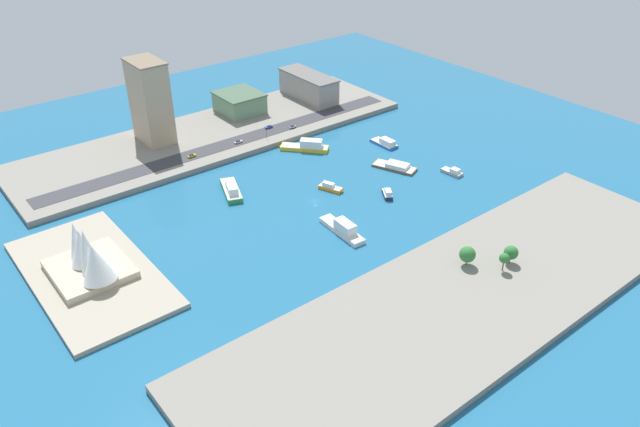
# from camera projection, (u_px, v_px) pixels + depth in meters

# --- Properties ---
(ground_plane) EXTENTS (440.00, 440.00, 0.00)m
(ground_plane) POSITION_uv_depth(u_px,v_px,m) (315.00, 201.00, 309.31)
(ground_plane) COLOR #23668E
(quay_west) EXTENTS (70.00, 240.00, 3.04)m
(quay_west) POSITION_uv_depth(u_px,v_px,m) (469.00, 297.00, 242.95)
(quay_west) COLOR gray
(quay_west) RESTS_ON ground_plane
(quay_east) EXTENTS (70.00, 240.00, 3.04)m
(quay_east) POSITION_uv_depth(u_px,v_px,m) (215.00, 135.00, 374.07)
(quay_east) COLOR gray
(quay_east) RESTS_ON ground_plane
(peninsula_point) EXTENTS (87.58, 45.29, 2.00)m
(peninsula_point) POSITION_uv_depth(u_px,v_px,m) (91.00, 274.00, 256.52)
(peninsula_point) COLOR #A89E89
(peninsula_point) RESTS_ON ground_plane
(road_strip) EXTENTS (12.52, 228.00, 0.15)m
(road_strip) POSITION_uv_depth(u_px,v_px,m) (231.00, 143.00, 360.46)
(road_strip) COLOR #38383D
(road_strip) RESTS_ON quay_east
(ferry_white_commuter) EXTENTS (29.11, 8.06, 6.78)m
(ferry_white_commuter) POSITION_uv_depth(u_px,v_px,m) (343.00, 229.00, 283.19)
(ferry_white_commuter) COLOR silver
(ferry_white_commuter) RESTS_ON ground_plane
(yacht_sleek_gray) EXTENTS (13.30, 5.79, 3.71)m
(yacht_sleek_gray) POSITION_uv_depth(u_px,v_px,m) (452.00, 172.00, 333.26)
(yacht_sleek_gray) COLOR #999EA3
(yacht_sleek_gray) RESTS_ON ground_plane
(ferry_yellow_fast) EXTENTS (25.32, 23.99, 6.53)m
(ferry_yellow_fast) POSITION_uv_depth(u_px,v_px,m) (307.00, 146.00, 358.15)
(ferry_yellow_fast) COLOR yellow
(ferry_yellow_fast) RESTS_ON ground_plane
(barge_flat_brown) EXTENTS (25.32, 16.79, 3.40)m
(barge_flat_brown) POSITION_uv_depth(u_px,v_px,m) (395.00, 166.00, 338.67)
(barge_flat_brown) COLOR brown
(barge_flat_brown) RESTS_ON ground_plane
(catamaran_blue) EXTENTS (18.28, 7.25, 4.36)m
(catamaran_blue) POSITION_uv_depth(u_px,v_px,m) (385.00, 143.00, 363.95)
(catamaran_blue) COLOR blue
(catamaran_blue) RESTS_ON ground_plane
(water_taxi_orange) EXTENTS (14.04, 8.79, 3.90)m
(water_taxi_orange) POSITION_uv_depth(u_px,v_px,m) (330.00, 187.00, 318.26)
(water_taxi_orange) COLOR orange
(water_taxi_orange) RESTS_ON ground_plane
(ferry_green_doubledeck) EXTENTS (26.21, 15.78, 6.19)m
(ferry_green_doubledeck) POSITION_uv_depth(u_px,v_px,m) (231.00, 189.00, 315.05)
(ferry_green_doubledeck) COLOR #2D8C4C
(ferry_green_doubledeck) RESTS_ON ground_plane
(patrol_launch_navy) EXTENTS (11.01, 8.72, 4.39)m
(patrol_launch_navy) POSITION_uv_depth(u_px,v_px,m) (387.00, 194.00, 312.44)
(patrol_launch_navy) COLOR #1E284C
(patrol_launch_navy) RESTS_ON ground_plane
(terminal_long_green) EXTENTS (27.98, 25.98, 12.67)m
(terminal_long_green) POSITION_uv_depth(u_px,v_px,m) (240.00, 102.00, 397.59)
(terminal_long_green) COLOR slate
(terminal_long_green) RESTS_ON quay_east
(apartment_midrise_tan) EXTENTS (25.74, 16.49, 47.68)m
(apartment_midrise_tan) POSITION_uv_depth(u_px,v_px,m) (150.00, 101.00, 351.51)
(apartment_midrise_tan) COLOR tan
(apartment_midrise_tan) RESTS_ON quay_east
(carpark_squat_concrete) EXTENTS (46.67, 17.44, 16.68)m
(carpark_squat_concrete) POSITION_uv_depth(u_px,v_px,m) (309.00, 86.00, 417.90)
(carpark_squat_concrete) COLOR gray
(carpark_squat_concrete) RESTS_ON quay_east
(sedan_silver) EXTENTS (2.01, 4.38, 1.54)m
(sedan_silver) POSITION_uv_depth(u_px,v_px,m) (292.00, 127.00, 378.23)
(sedan_silver) COLOR black
(sedan_silver) RESTS_ON road_strip
(taxi_yellow_cab) EXTENTS (2.13, 4.79, 1.57)m
(taxi_yellow_cab) POSITION_uv_depth(u_px,v_px,m) (192.00, 156.00, 344.00)
(taxi_yellow_cab) COLOR black
(taxi_yellow_cab) RESTS_ON road_strip
(van_white) EXTENTS (1.94, 4.90, 1.48)m
(van_white) POSITION_uv_depth(u_px,v_px,m) (238.00, 142.00, 359.79)
(van_white) COLOR black
(van_white) RESTS_ON road_strip
(hatchback_blue) EXTENTS (1.95, 4.95, 1.50)m
(hatchback_blue) POSITION_uv_depth(u_px,v_px,m) (269.00, 127.00, 377.94)
(hatchback_blue) COLOR black
(hatchback_blue) RESTS_ON road_strip
(traffic_light_waterfront) EXTENTS (0.36, 0.36, 6.50)m
(traffic_light_waterfront) POSITION_uv_depth(u_px,v_px,m) (266.00, 131.00, 363.82)
(traffic_light_waterfront) COLOR black
(traffic_light_waterfront) RESTS_ON quay_east
(opera_landmark) EXTENTS (35.45, 29.75, 21.84)m
(opera_landmark) POSITION_uv_depth(u_px,v_px,m) (88.00, 257.00, 250.49)
(opera_landmark) COLOR #BCAD93
(opera_landmark) RESTS_ON peninsula_point
(park_tree_cluster) EXTENTS (17.46, 21.73, 8.68)m
(park_tree_cluster) POSITION_uv_depth(u_px,v_px,m) (488.00, 254.00, 255.67)
(park_tree_cluster) COLOR brown
(park_tree_cluster) RESTS_ON quay_west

